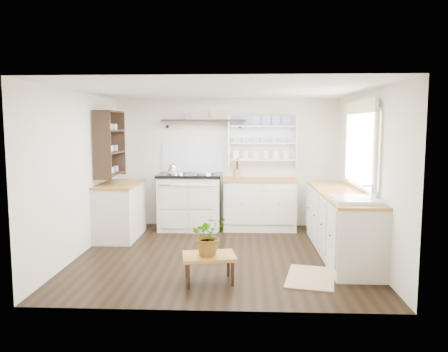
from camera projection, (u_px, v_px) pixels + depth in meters
The scene contains 19 objects.
floor at pixel (221, 255), 6.21m from camera, with size 4.00×3.80×0.01m, color black.
wall_back at pixel (226, 163), 7.96m from camera, with size 4.00×0.02×2.30m, color silver.
wall_right at pixel (366, 175), 5.99m from camera, with size 0.02×3.80×2.30m, color silver.
wall_left at pixel (80, 174), 6.17m from camera, with size 0.02×3.80×2.30m, color silver.
ceiling at pixel (221, 91), 5.95m from camera, with size 4.00×3.80×0.01m, color white.
window at pixel (361, 145), 6.09m from camera, with size 0.08×1.55×1.22m.
aga_cooker at pixel (190, 201), 7.74m from camera, with size 1.11×0.76×1.02m.
back_cabinets at pixel (260, 203), 7.72m from camera, with size 1.27×0.63×0.90m.
right_cabinets at pixel (341, 223), 6.18m from camera, with size 0.62×2.43×0.90m.
belfast_sink at pixel (355, 209), 5.40m from camera, with size 0.55×0.60×0.45m.
left_cabinets at pixel (120, 210), 7.13m from camera, with size 0.62×1.13×0.90m.
plate_rack at pixel (262, 141), 7.85m from camera, with size 1.20×0.22×0.90m.
high_shelf at pixel (204, 121), 7.77m from camera, with size 1.50×0.29×0.16m.
left_shelving at pixel (110, 143), 7.01m from camera, with size 0.28×0.80×1.05m, color black.
kettle at pixel (173, 171), 7.57m from camera, with size 0.20×0.20×0.24m, color silver, non-canonical shape.
utensil_crock at pixel (237, 174), 7.76m from camera, with size 0.12×0.12×0.14m, color #AF7440.
center_table at pixel (209, 258), 5.09m from camera, with size 0.67×0.53×0.33m.
potted_plant at pixel (209, 236), 5.06m from camera, with size 0.41×0.36×0.46m, color #3F7233.
floor_rug at pixel (311, 277), 5.26m from camera, with size 0.55×0.85×0.02m, color #866A4E.
Camera 1 is at (0.31, -6.03, 1.82)m, focal length 35.00 mm.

